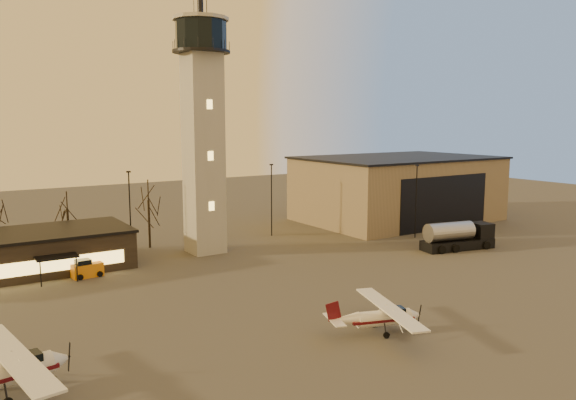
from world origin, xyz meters
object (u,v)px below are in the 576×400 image
Objects in this scene: hangar at (398,188)px; fuel_truck at (457,238)px; terminal at (5,254)px; service_cart at (87,270)px; cessna_rear at (9,377)px; cessna_front at (385,320)px; control_tower at (203,119)px.

hangar is 22.04m from fuel_truck.
terminal is 8.03× the size of service_cart.
cessna_rear is 53.68m from fuel_truck.
hangar is 68.81m from cessna_rear.
cessna_front is 0.81× the size of cessna_rear.
cessna_front is 25.96m from cessna_rear.
service_cart is (6.90, -5.54, -1.43)m from terminal.
hangar is 3.09× the size of fuel_truck.
cessna_rear reaches higher than cessna_front.
cessna_rear is 1.27× the size of fuel_truck.
control_tower is at bearing -173.69° from hangar.
fuel_truck is (-8.66, -19.92, -3.75)m from hangar.
service_cart is at bearing 58.94° from cessna_rear.
hangar is 3.02× the size of cessna_front.
fuel_truck is at bearing 48.82° from cessna_front.
hangar is 51.83m from service_cart.
control_tower reaches higher than terminal.
hangar is (36.00, 3.98, -11.17)m from control_tower.
cessna_rear is at bearing -156.23° from fuel_truck.
cessna_front is 32.34m from service_cart.
control_tower is 3.21× the size of cessna_front.
fuel_truck is at bearing 4.05° from cessna_rear.
hangar is 2.44× the size of cessna_rear.
control_tower is 2.60× the size of cessna_rear.
hangar reaches higher than terminal.
control_tower is 1.28× the size of terminal.
fuel_truck is at bearing -113.50° from hangar.
cessna_rear is (-3.11, -29.40, -0.98)m from terminal.
terminal reaches higher than service_cart.
service_cart is at bearing 136.82° from cessna_front.
hangar reaches higher than fuel_truck.
control_tower is 10.31× the size of service_cart.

